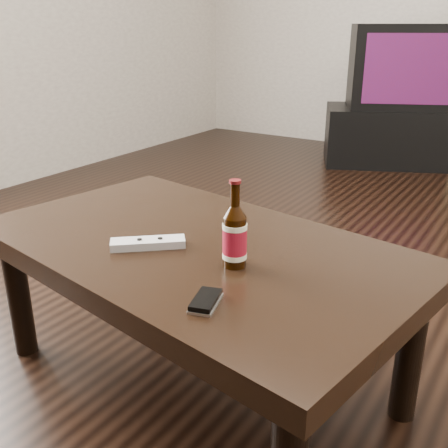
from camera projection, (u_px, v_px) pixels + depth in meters
The scene contains 7 objects.
floor at pixel (350, 359), 1.65m from camera, with size 5.00×6.00×0.01m, color black.
tv_stand at pixel (398, 136), 3.87m from camera, with size 1.04×0.52×0.41m, color black.
tv at pixel (406, 67), 3.70m from camera, with size 0.89×0.75×0.57m.
coffee_table at pixel (195, 262), 1.41m from camera, with size 1.28×0.87×0.44m.
beer_bottle at pixel (235, 237), 1.23m from camera, with size 0.07×0.07×0.21m.
phone at pixel (206, 301), 1.08m from camera, with size 0.08×0.11×0.02m.
remote at pixel (148, 243), 1.36m from camera, with size 0.18×0.17×0.02m.
Camera 1 is at (0.42, -1.38, 0.99)m, focal length 42.00 mm.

